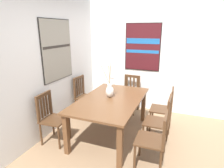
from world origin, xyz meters
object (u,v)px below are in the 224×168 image
Objects in this scene: painting_on_side_wall at (143,47)px; chair_2 at (164,108)px; dining_table at (111,104)px; chair_3 at (84,95)px; chair_1 at (130,93)px; chair_4 at (160,120)px; centerpiece_vase at (110,90)px; chair_0 at (51,117)px; chair_5 at (154,139)px; painting_on_back_wall at (57,50)px.

chair_2 is at bearing -143.19° from painting_on_side_wall.
dining_table is 1.90× the size of chair_3.
chair_1 reaches higher than dining_table.
chair_4 is (-0.63, -1.84, -0.01)m from chair_3.
dining_table is at bearing -123.61° from chair_3.
dining_table is at bearing 178.51° from chair_1.
centerpiece_vase is 1.58m from painting_on_side_wall.
chair_4 is (-0.10, -0.97, -0.40)m from centerpiece_vase.
centerpiece_vase is 1.20m from chair_1.
painting_on_side_wall is (0.91, 0.68, 1.10)m from chair_2.
chair_0 is 1.05× the size of chair_5.
chair_5 is at bearing -123.57° from dining_table.
painting_on_side_wall is (1.40, -0.29, 0.69)m from centerpiece_vase.
painting_on_side_wall reaches higher than chair_3.
dining_table is at bearing -90.71° from painting_on_back_wall.
chair_2 is 1.01× the size of chair_5.
chair_3 is at bearing 58.62° from centerpiece_vase.
chair_4 is (-1.23, -0.88, 0.01)m from chair_1.
chair_2 is at bearing -0.48° from chair_4.
chair_1 is 0.96× the size of chair_3.
dining_table is 1.09m from chair_2.
chair_5 reaches higher than dining_table.
chair_4 is at bearing -91.06° from dining_table.
painting_on_back_wall reaches higher than centerpiece_vase.
centerpiece_vase reaches higher than chair_3.
chair_3 is (1.20, 0.02, 0.00)m from chair_0.
centerpiece_vase is 0.75× the size of chair_0.
chair_2 is at bearing -63.60° from centerpiece_vase.
chair_4 is at bearing -95.91° from centerpiece_vase.
painting_on_side_wall is (1.50, 0.68, 1.09)m from chair_4.
chair_1 is 1.10m from chair_2.
chair_1 is at bearing -27.53° from chair_0.
chair_2 is 0.95× the size of chair_3.
chair_2 is at bearing -91.53° from chair_3.
painting_on_back_wall is (0.03, 2.04, 1.11)m from chair_4.
chair_0 is (-0.67, 0.85, -0.40)m from centerpiece_vase.
chair_3 is 1.94m from chair_4.
chair_4 is (0.57, -1.82, -0.00)m from chair_0.
dining_table is 0.25m from centerpiece_vase.
chair_3 is at bearing 0.89° from chair_0.
chair_0 is 1.03× the size of chair_1.
painting_on_back_wall is 2.00m from painting_on_side_wall.
centerpiece_vase is 0.59× the size of painting_on_back_wall.
chair_0 is at bearing 152.47° from chair_1.
painting_on_side_wall reaches higher than chair_2.
chair_2 is 1.59m from painting_on_side_wall.
dining_table is 1.22m from chair_1.
chair_5 is at bearing -123.59° from chair_3.
centerpiece_vase is at bearing -51.88° from chair_0.
chair_2 is (1.15, -1.82, -0.02)m from chair_0.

